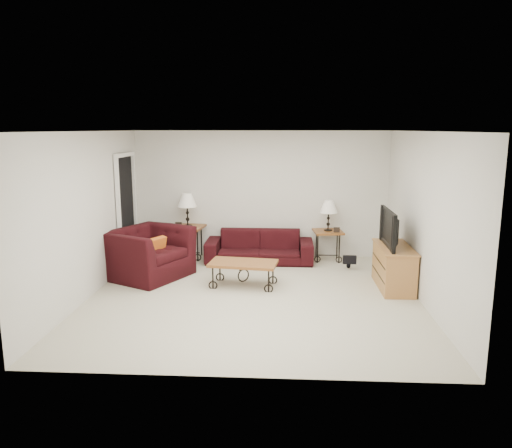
{
  "coord_description": "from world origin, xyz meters",
  "views": [
    {
      "loc": [
        0.45,
        -7.17,
        2.54
      ],
      "look_at": [
        0.0,
        0.7,
        1.0
      ],
      "focal_mm": 34.41,
      "sensor_mm": 36.0,
      "label": 1
    }
  ],
  "objects_px": {
    "tv_stand": "(394,267)",
    "television": "(394,228)",
    "sofa": "(259,246)",
    "backpack": "(349,256)",
    "coffee_table": "(243,274)",
    "side_table_right": "(328,245)",
    "armchair": "(148,253)",
    "lamp_left": "(187,210)",
    "side_table_left": "(188,242)",
    "lamp_right": "(328,216)"
  },
  "relations": [
    {
      "from": "side_table_right",
      "to": "lamp_right",
      "type": "xyz_separation_m",
      "value": [
        0.0,
        0.0,
        0.59
      ]
    },
    {
      "from": "sofa",
      "to": "armchair",
      "type": "relative_size",
      "value": 1.58
    },
    {
      "from": "side_table_right",
      "to": "lamp_left",
      "type": "relative_size",
      "value": 0.91
    },
    {
      "from": "backpack",
      "to": "lamp_left",
      "type": "bearing_deg",
      "value": 165.24
    },
    {
      "from": "tv_stand",
      "to": "television",
      "type": "bearing_deg",
      "value": 180.0
    },
    {
      "from": "lamp_right",
      "to": "side_table_left",
      "type": "bearing_deg",
      "value": 180.0
    },
    {
      "from": "side_table_left",
      "to": "tv_stand",
      "type": "distance_m",
      "value": 4.01
    },
    {
      "from": "lamp_left",
      "to": "tv_stand",
      "type": "distance_m",
      "value": 4.06
    },
    {
      "from": "coffee_table",
      "to": "side_table_right",
      "type": "bearing_deg",
      "value": 48.37
    },
    {
      "from": "tv_stand",
      "to": "lamp_left",
      "type": "bearing_deg",
      "value": 155.84
    },
    {
      "from": "sofa",
      "to": "tv_stand",
      "type": "bearing_deg",
      "value": -33.15
    },
    {
      "from": "coffee_table",
      "to": "tv_stand",
      "type": "bearing_deg",
      "value": 1.29
    },
    {
      "from": "lamp_right",
      "to": "armchair",
      "type": "distance_m",
      "value": 3.47
    },
    {
      "from": "side_table_left",
      "to": "television",
      "type": "height_order",
      "value": "television"
    },
    {
      "from": "sofa",
      "to": "backpack",
      "type": "xyz_separation_m",
      "value": [
        1.67,
        -0.37,
        -0.06
      ]
    },
    {
      "from": "side_table_left",
      "to": "lamp_right",
      "type": "xyz_separation_m",
      "value": [
        2.75,
        0.0,
        0.56
      ]
    },
    {
      "from": "lamp_right",
      "to": "lamp_left",
      "type": "bearing_deg",
      "value": 180.0
    },
    {
      "from": "side_table_right",
      "to": "coffee_table",
      "type": "bearing_deg",
      "value": -131.63
    },
    {
      "from": "tv_stand",
      "to": "television",
      "type": "xyz_separation_m",
      "value": [
        -0.02,
        0.0,
        0.64
      ]
    },
    {
      "from": "side_table_left",
      "to": "coffee_table",
      "type": "xyz_separation_m",
      "value": [
        1.24,
        -1.7,
        -0.12
      ]
    },
    {
      "from": "lamp_left",
      "to": "backpack",
      "type": "height_order",
      "value": "lamp_left"
    },
    {
      "from": "side_table_left",
      "to": "armchair",
      "type": "height_order",
      "value": "armchair"
    },
    {
      "from": "side_table_left",
      "to": "tv_stand",
      "type": "relative_size",
      "value": 0.56
    },
    {
      "from": "television",
      "to": "backpack",
      "type": "xyz_separation_m",
      "value": [
        -0.55,
        1.1,
        -0.75
      ]
    },
    {
      "from": "lamp_right",
      "to": "coffee_table",
      "type": "xyz_separation_m",
      "value": [
        -1.51,
        -1.7,
        -0.68
      ]
    },
    {
      "from": "television",
      "to": "backpack",
      "type": "bearing_deg",
      "value": -153.25
    },
    {
      "from": "sofa",
      "to": "television",
      "type": "distance_m",
      "value": 2.75
    },
    {
      "from": "coffee_table",
      "to": "television",
      "type": "relative_size",
      "value": 1.05
    },
    {
      "from": "side_table_left",
      "to": "armchair",
      "type": "xyz_separation_m",
      "value": [
        -0.44,
        -1.28,
        0.1
      ]
    },
    {
      "from": "lamp_right",
      "to": "television",
      "type": "bearing_deg",
      "value": -61.39
    },
    {
      "from": "sofa",
      "to": "backpack",
      "type": "height_order",
      "value": "sofa"
    },
    {
      "from": "sofa",
      "to": "coffee_table",
      "type": "distance_m",
      "value": 1.53
    },
    {
      "from": "side_table_left",
      "to": "coffee_table",
      "type": "distance_m",
      "value": 2.1
    },
    {
      "from": "television",
      "to": "lamp_right",
      "type": "bearing_deg",
      "value": -151.39
    },
    {
      "from": "coffee_table",
      "to": "backpack",
      "type": "distance_m",
      "value": 2.18
    },
    {
      "from": "lamp_right",
      "to": "backpack",
      "type": "height_order",
      "value": "lamp_right"
    },
    {
      "from": "side_table_left",
      "to": "tv_stand",
      "type": "height_order",
      "value": "tv_stand"
    },
    {
      "from": "side_table_left",
      "to": "lamp_right",
      "type": "height_order",
      "value": "lamp_right"
    },
    {
      "from": "side_table_right",
      "to": "backpack",
      "type": "relative_size",
      "value": 1.23
    },
    {
      "from": "armchair",
      "to": "tv_stand",
      "type": "xyz_separation_m",
      "value": [
        4.11,
        -0.36,
        -0.08
      ]
    },
    {
      "from": "lamp_left",
      "to": "tv_stand",
      "type": "relative_size",
      "value": 0.56
    },
    {
      "from": "lamp_right",
      "to": "coffee_table",
      "type": "height_order",
      "value": "lamp_right"
    },
    {
      "from": "lamp_right",
      "to": "television",
      "type": "xyz_separation_m",
      "value": [
        0.9,
        -1.64,
        0.1
      ]
    },
    {
      "from": "side_table_right",
      "to": "coffee_table",
      "type": "xyz_separation_m",
      "value": [
        -1.51,
        -1.7,
        -0.09
      ]
    },
    {
      "from": "sofa",
      "to": "television",
      "type": "bearing_deg",
      "value": -33.38
    },
    {
      "from": "side_table_right",
      "to": "armchair",
      "type": "relative_size",
      "value": 0.46
    },
    {
      "from": "coffee_table",
      "to": "backpack",
      "type": "bearing_deg",
      "value": 31.81
    },
    {
      "from": "sofa",
      "to": "backpack",
      "type": "relative_size",
      "value": 4.28
    },
    {
      "from": "television",
      "to": "armchair",
      "type": "bearing_deg",
      "value": -95.09
    },
    {
      "from": "television",
      "to": "backpack",
      "type": "distance_m",
      "value": 1.44
    }
  ]
}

